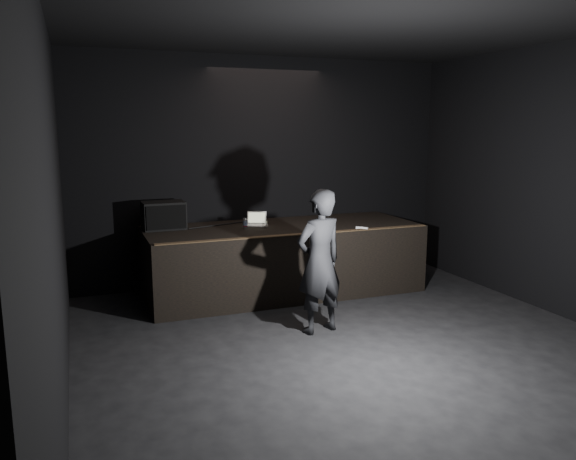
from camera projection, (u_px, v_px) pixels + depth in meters
The scene contains 11 objects.
ground at pixel (373, 361), 5.92m from camera, with size 7.00×7.00×0.00m, color black.
room_walls at pixel (379, 169), 5.55m from camera, with size 6.10×7.10×3.52m.
stage_riser at pixel (283, 259), 8.34m from camera, with size 4.00×1.50×1.00m, color black.
riser_lip at pixel (301, 234), 7.59m from camera, with size 3.92×0.10×0.01m, color brown.
stage_monitor at pixel (164, 215), 7.96m from camera, with size 0.60×0.44×0.39m.
cable at pixel (219, 225), 8.26m from camera, with size 0.02×0.02×1.00m, color black.
laptop at pixel (256, 222), 8.29m from camera, with size 0.36×0.35×0.20m.
beer_can at pixel (245, 223), 7.98m from camera, with size 0.07×0.07×0.16m.
plastic_cup at pixel (265, 224), 8.08m from camera, with size 0.08×0.08×0.10m, color white.
wii_remote at pixel (362, 228), 7.98m from camera, with size 0.04×0.17×0.03m, color white.
person at pixel (319, 262), 6.63m from camera, with size 0.63×0.41×1.73m, color black.
Camera 1 is at (-2.83, -4.88, 2.44)m, focal length 35.00 mm.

